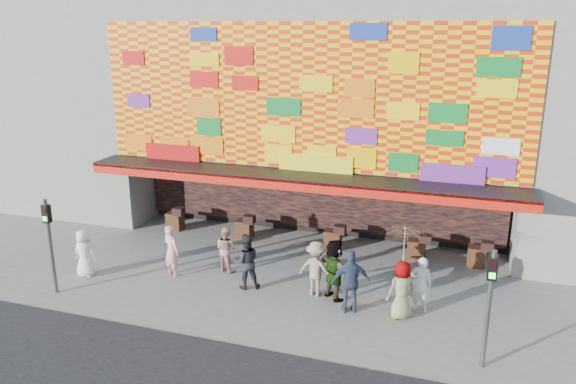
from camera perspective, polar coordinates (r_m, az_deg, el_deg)
name	(u,v)px	position (r m, az deg, el deg)	size (l,w,h in m)	color
ground	(263,300)	(17.04, -2.58, -10.94)	(90.00, 90.00, 0.00)	slate
shop_building	(333,93)	(23.08, 4.59, 9.97)	(15.20, 9.40, 10.00)	gray
neighbor_left	(62,67)	(28.85, -21.99, 11.69)	(11.00, 8.00, 12.00)	gray
signal_left	(49,236)	(18.18, -23.08, -4.10)	(0.22, 0.20, 3.00)	#59595B
signal_right	(490,296)	(13.97, 19.80, -9.94)	(0.22, 0.20, 3.00)	#59595B
ped_a	(84,253)	(19.41, -19.98, -5.86)	(0.77, 0.50, 1.58)	white
ped_b	(172,250)	(18.66, -11.75, -5.83)	(0.63, 0.41, 1.73)	#F8A6A1
ped_c	(246,262)	(17.47, -4.27, -7.08)	(0.85, 0.66, 1.74)	#232228
ped_d	(316,269)	(17.01, 2.88, -7.78)	(1.10, 0.63, 1.71)	gray
ped_e	(351,282)	(16.10, 6.39, -9.04)	(1.09, 0.45, 1.86)	#33405A
ped_f	(335,269)	(16.80, 4.76, -7.85)	(1.73, 0.55, 1.87)	gray
ped_g	(402,290)	(16.04, 11.47, -9.73)	(0.83, 0.54, 1.69)	gray
ped_h	(421,284)	(16.53, 13.36, -9.10)	(0.61, 0.40, 1.66)	white
ped_i	(226,249)	(18.76, -6.30, -5.76)	(0.75, 0.58, 1.54)	#D08986
parasol	(405,244)	(15.50, 11.76, -5.20)	(1.42, 1.44, 1.97)	beige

